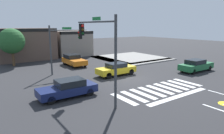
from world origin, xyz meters
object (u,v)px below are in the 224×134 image
roadside_tree (12,41)px  traffic_signal_northwest (65,41)px  car_green (196,65)px  car_navy (68,88)px  car_yellow (116,69)px  car_orange (74,60)px  traffic_signal_southwest (99,43)px

roadside_tree → traffic_signal_northwest: bearing=-62.0°
car_green → car_navy: car_green is taller
car_yellow → roadside_tree: 15.12m
car_orange → roadside_tree: (-6.89, 4.36, 2.63)m
traffic_signal_northwest → roadside_tree: traffic_signal_northwest is taller
car_green → car_navy: bearing=-1.9°
car_navy → car_green: bearing=178.1°
car_green → car_yellow: size_ratio=1.07×
roadside_tree → traffic_signal_southwest: bearing=-80.1°
car_orange → car_navy: size_ratio=0.97×
traffic_signal_southwest → car_green: size_ratio=1.28×
car_green → car_orange: 15.86m
car_navy → roadside_tree: (-1.33, 15.66, 2.69)m
traffic_signal_southwest → car_green: bearing=-84.6°
traffic_signal_northwest → car_orange: 5.37m
traffic_signal_northwest → car_green: (13.19, -8.18, -2.96)m
traffic_signal_northwest → car_navy: size_ratio=1.22×
traffic_signal_southwest → car_navy: 4.37m
traffic_signal_southwest → roadside_tree: size_ratio=1.20×
traffic_signal_northwest → car_orange: traffic_signal_northwest is taller
traffic_signal_northwest → car_yellow: (4.12, -4.30, -2.98)m
traffic_signal_southwest → car_navy: bearing=42.4°
car_green → car_yellow: 9.87m
traffic_signal_northwest → traffic_signal_southwest: 9.63m
traffic_signal_northwest → car_yellow: size_ratio=1.22×
traffic_signal_northwest → car_green: 15.80m
traffic_signal_southwest → car_orange: 14.16m
car_yellow → roadside_tree: size_ratio=0.87×
traffic_signal_southwest → roadside_tree: bearing=9.9°
car_green → roadside_tree: bearing=-42.8°
car_green → car_navy: (-16.12, 0.53, -0.04)m
traffic_signal_northwest → car_yellow: bearing=-46.3°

